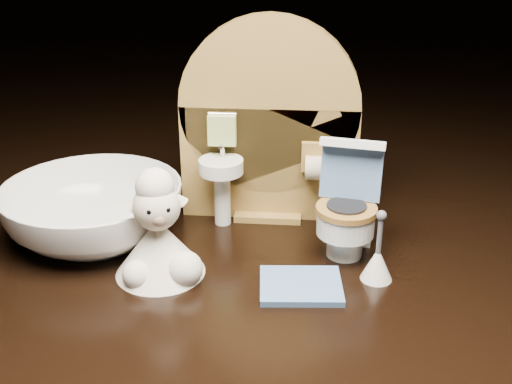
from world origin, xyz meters
TOP-DOWN VIEW (x-y plane):
  - backdrop_panel at (-0.00, 0.06)m, footprint 0.13×0.05m
  - toy_toilet at (0.06, 0.01)m, footprint 0.04×0.05m
  - bath_mat at (0.03, -0.04)m, footprint 0.05×0.05m
  - toilet_brush at (0.07, -0.02)m, footprint 0.02×0.02m
  - plush_lamb at (-0.06, -0.03)m, footprint 0.06×0.06m
  - ceramic_bowl at (-0.12, 0.02)m, footprint 0.13×0.13m

SIDE VIEW (x-z plane):
  - bath_mat at x=0.03m, z-range 0.00..0.00m
  - toilet_brush at x=0.07m, z-range -0.01..0.04m
  - ceramic_bowl at x=-0.12m, z-range 0.00..0.04m
  - plush_lamb at x=-0.06m, z-range -0.01..0.06m
  - toy_toilet at x=0.06m, z-range -0.01..0.07m
  - backdrop_panel at x=0.00m, z-range -0.01..0.14m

